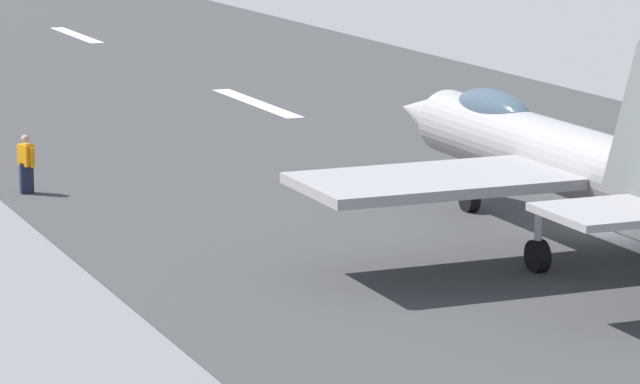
% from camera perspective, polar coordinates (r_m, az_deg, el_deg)
% --- Properties ---
extents(ground_plane, '(400.00, 400.00, 0.00)m').
position_cam_1_polar(ground_plane, '(44.63, 9.04, -1.31)').
color(ground_plane, slate).
extents(runway_strip, '(240.00, 26.00, 0.02)m').
position_cam_1_polar(runway_strip, '(44.61, 9.05, -1.30)').
color(runway_strip, '#3C3D3D').
rests_on(runway_strip, ground).
extents(fighter_jet, '(16.58, 13.95, 5.53)m').
position_cam_1_polar(fighter_jet, '(42.03, 7.99, 1.19)').
color(fighter_jet, '#9B9799').
rests_on(fighter_jet, ground).
extents(crew_person, '(0.65, 0.43, 1.68)m').
position_cam_1_polar(crew_person, '(49.44, -9.58, 0.89)').
color(crew_person, '#1E2338').
rests_on(crew_person, ground).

